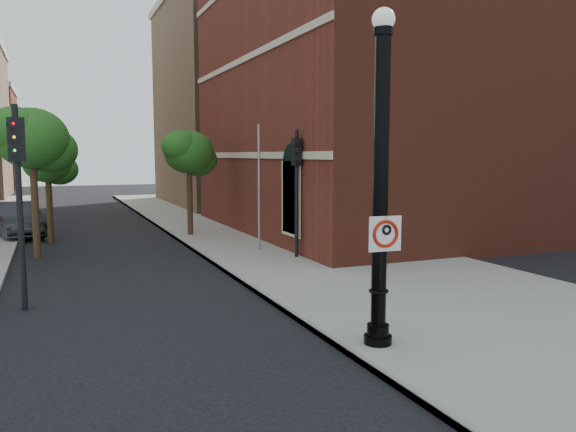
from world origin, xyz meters
name	(u,v)px	position (x,y,z in m)	size (l,w,h in m)	color
ground	(231,365)	(0.00, 0.00, 0.00)	(120.00, 120.00, 0.00)	black
sidewalk_right	(307,248)	(6.00, 10.00, 0.06)	(8.00, 60.00, 0.12)	gray
curb_edge	(203,255)	(2.05, 10.00, 0.07)	(0.10, 60.00, 0.14)	gray
brick_wall_building	(457,99)	(16.00, 14.00, 6.26)	(22.30, 16.30, 12.50)	maroon
bg_building_tan_b	(316,108)	(16.00, 30.00, 7.00)	(22.00, 14.00, 14.00)	#8D6B4D
lamppost	(380,197)	(2.67, -0.32, 2.78)	(0.51, 0.51, 6.01)	black
no_parking_sign	(385,233)	(2.69, -0.48, 2.15)	(0.62, 0.10, 0.62)	white
parked_car	(17,219)	(-4.13, 17.86, 0.75)	(1.58, 4.53, 1.49)	#28292D
traffic_signal_left	(18,173)	(-3.34, 5.04, 3.12)	(0.37, 0.41, 4.63)	black
traffic_signal_right	(297,173)	(4.80, 8.18, 2.92)	(0.29, 0.36, 4.33)	black
utility_pole	(259,189)	(4.13, 10.00, 2.30)	(0.09, 0.09, 4.59)	#999999
street_tree_a	(33,140)	(-3.18, 11.99, 4.01)	(2.82, 2.55, 5.08)	#302113
street_tree_b	(48,164)	(-2.76, 15.44, 3.17)	(2.24, 2.02, 4.03)	#302113
street_tree_c	(190,153)	(2.78, 14.89, 3.57)	(2.52, 2.28, 4.54)	#302113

